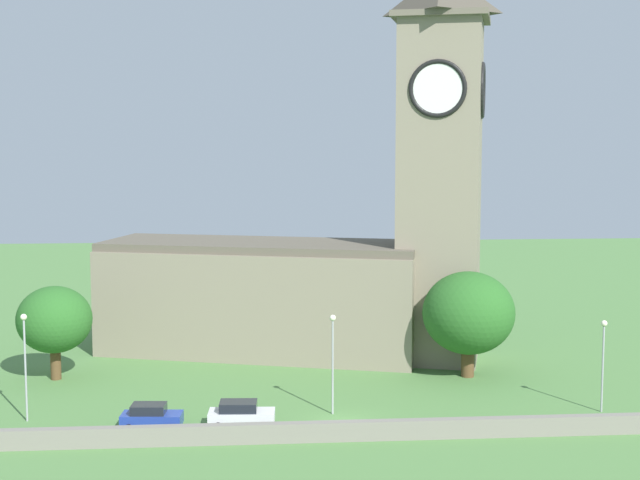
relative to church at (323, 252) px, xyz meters
The scene contains 10 objects.
ground_plane 10.94m from the church, 93.52° to the right, with size 200.00×200.00×0.00m, color #517F42.
church is the anchor object (origin of this frame).
quay_barrier 25.60m from the church, 90.84° to the right, with size 49.19×0.70×1.27m, color gray.
car_blue 26.01m from the church, 122.61° to the right, with size 4.15×2.36×1.73m.
car_white 23.56m from the church, 109.32° to the right, with size 4.55×2.45×1.78m.
streetlamp_west_end 28.84m from the church, 140.33° to the right, with size 0.44×0.44×7.49m.
streetlamp_west_mid 18.83m from the church, 92.64° to the right, with size 0.44×0.44×7.11m.
streetlamp_central 27.02m from the church, 46.55° to the right, with size 0.44×0.44×6.61m.
tree_riverside_west 14.81m from the church, 38.51° to the right, with size 7.49×7.49×8.67m.
tree_churchyard 23.72m from the church, 162.62° to the right, with size 6.00×6.00×7.61m.
Camera 1 is at (-6.53, -60.15, 19.15)m, focal length 51.43 mm.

